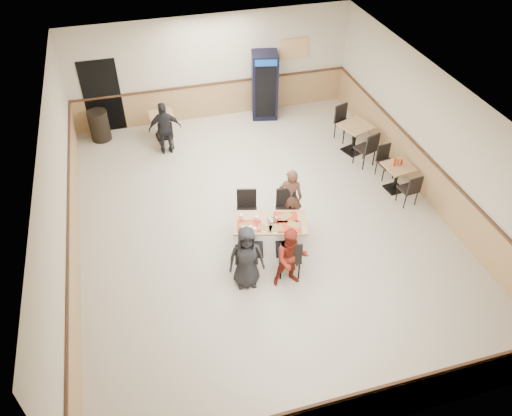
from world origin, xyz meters
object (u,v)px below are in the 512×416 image
object	(u,v)px
diner_woman_right	(291,258)
side_table_far	(355,134)
side_table_near	(397,174)
diner_man_opposite	(291,197)
main_table	(270,232)
pepsi_cooler	(265,85)
diner_woman_left	(246,257)
back_table	(162,122)
lone_diner	(165,128)
trash_bin	(99,126)

from	to	relation	value
diner_woman_right	side_table_far	world-z (taller)	diner_woman_right
diner_woman_right	side_table_near	world-z (taller)	diner_woman_right
diner_man_opposite	main_table	bearing A→B (deg)	69.43
diner_man_opposite	pepsi_cooler	size ratio (longest dim) A/B	0.74
diner_woman_left	pepsi_cooler	xyz separation A→B (m)	(2.22, 6.27, 0.26)
diner_woman_left	back_table	bearing A→B (deg)	106.34
diner_woman_left	side_table_far	xyz separation A→B (m)	(3.96, 3.76, -0.18)
diner_man_opposite	lone_diner	xyz separation A→B (m)	(-2.23, 3.58, 0.02)
lone_diner	diner_woman_right	bearing A→B (deg)	108.97
diner_man_opposite	side_table_far	world-z (taller)	diner_man_opposite
side_table_near	back_table	xyz separation A→B (m)	(-5.08, 3.94, 0.01)
diner_woman_left	diner_man_opposite	world-z (taller)	diner_man_opposite
lone_diner	back_table	bearing A→B (deg)	-88.44
lone_diner	back_table	distance (m)	0.84
side_table_far	back_table	size ratio (longest dim) A/B	1.33
back_table	diner_woman_right	bearing A→B (deg)	-74.75
main_table	diner_woman_right	size ratio (longest dim) A/B	1.20
diner_woman_right	trash_bin	bearing A→B (deg)	123.11
main_table	pepsi_cooler	bearing A→B (deg)	89.61
side_table_far	back_table	distance (m)	5.25
main_table	side_table_far	distance (m)	4.45
lone_diner	trash_bin	size ratio (longest dim) A/B	1.70
side_table_near	pepsi_cooler	world-z (taller)	pepsi_cooler
side_table_far	pepsi_cooler	size ratio (longest dim) A/B	0.49
back_table	side_table_near	bearing A→B (deg)	-37.79
back_table	main_table	bearing A→B (deg)	-73.32
pepsi_cooler	trash_bin	xyz separation A→B (m)	(-4.74, -0.04, -0.54)
diner_man_opposite	side_table_near	bearing A→B (deg)	-148.77
diner_man_opposite	side_table_near	world-z (taller)	diner_man_opposite
diner_woman_left	side_table_near	world-z (taller)	diner_woman_left
diner_woman_left	trash_bin	distance (m)	6.72
trash_bin	side_table_near	bearing A→B (deg)	-32.39
back_table	pepsi_cooler	size ratio (longest dim) A/B	0.37
diner_woman_right	back_table	distance (m)	6.32
pepsi_cooler	trash_bin	world-z (taller)	pepsi_cooler
side_table_near	trash_bin	xyz separation A→B (m)	(-6.76, 4.29, -0.03)
main_table	diner_woman_right	bearing A→B (deg)	-67.62
main_table	lone_diner	world-z (taller)	lone_diner
back_table	pepsi_cooler	distance (m)	3.13
diner_man_opposite	lone_diner	bearing A→B (deg)	-35.74
diner_man_opposite	side_table_far	xyz separation A→B (m)	(2.57, 2.27, -0.18)
pepsi_cooler	trash_bin	bearing A→B (deg)	-167.05
diner_woman_left	diner_woman_right	xyz separation A→B (m)	(0.82, -0.22, -0.03)
side_table_near	pepsi_cooler	xyz separation A→B (m)	(-2.02, 4.33, 0.51)
trash_bin	diner_man_opposite	bearing A→B (deg)	-50.42
diner_woman_left	diner_man_opposite	xyz separation A→B (m)	(1.39, 1.49, 0.01)
diner_woman_left	pepsi_cooler	distance (m)	6.65
diner_woman_right	diner_man_opposite	xyz separation A→B (m)	(0.57, 1.71, 0.04)
diner_man_opposite	trash_bin	bearing A→B (deg)	-28.06
side_table_near	diner_woman_left	bearing A→B (deg)	-155.44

